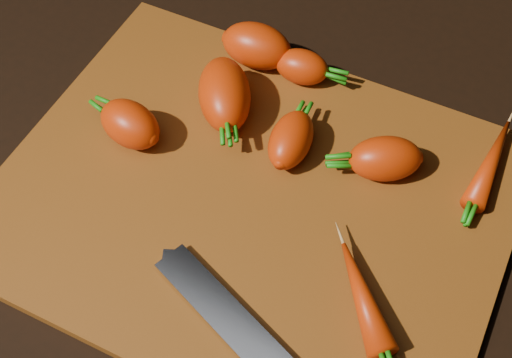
% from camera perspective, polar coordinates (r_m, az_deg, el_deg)
% --- Properties ---
extents(ground, '(2.00, 2.00, 0.01)m').
position_cam_1_polar(ground, '(0.73, -0.35, -2.16)').
color(ground, black).
extents(cutting_board, '(0.50, 0.40, 0.01)m').
position_cam_1_polar(cutting_board, '(0.72, -0.35, -1.69)').
color(cutting_board, brown).
rests_on(cutting_board, ground).
extents(carrot_0, '(0.08, 0.06, 0.05)m').
position_cam_1_polar(carrot_0, '(0.81, 0.06, 10.60)').
color(carrot_0, red).
rests_on(carrot_0, cutting_board).
extents(carrot_1, '(0.08, 0.06, 0.05)m').
position_cam_1_polar(carrot_1, '(0.75, -10.05, 4.34)').
color(carrot_1, red).
rests_on(carrot_1, cutting_board).
extents(carrot_2, '(0.10, 0.11, 0.06)m').
position_cam_1_polar(carrot_2, '(0.76, -2.53, 6.79)').
color(carrot_2, red).
rests_on(carrot_2, cutting_board).
extents(carrot_3, '(0.05, 0.08, 0.04)m').
position_cam_1_polar(carrot_3, '(0.73, 2.81, 3.15)').
color(carrot_3, red).
rests_on(carrot_3, cutting_board).
extents(carrot_4, '(0.09, 0.08, 0.05)m').
position_cam_1_polar(carrot_4, '(0.72, 10.30, 1.62)').
color(carrot_4, red).
rests_on(carrot_4, cutting_board).
extents(carrot_5, '(0.06, 0.05, 0.04)m').
position_cam_1_polar(carrot_5, '(0.80, 3.69, 8.95)').
color(carrot_5, red).
rests_on(carrot_5, cutting_board).
extents(carrot_6, '(0.03, 0.12, 0.02)m').
position_cam_1_polar(carrot_6, '(0.76, 18.29, 1.29)').
color(carrot_6, red).
rests_on(carrot_6, cutting_board).
extents(carrot_7, '(0.09, 0.10, 0.03)m').
position_cam_1_polar(carrot_7, '(0.65, 8.51, -9.25)').
color(carrot_7, red).
rests_on(carrot_7, cutting_board).
extents(knife, '(0.29, 0.14, 0.02)m').
position_cam_1_polar(knife, '(0.64, -0.74, -12.53)').
color(knife, gray).
rests_on(knife, cutting_board).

